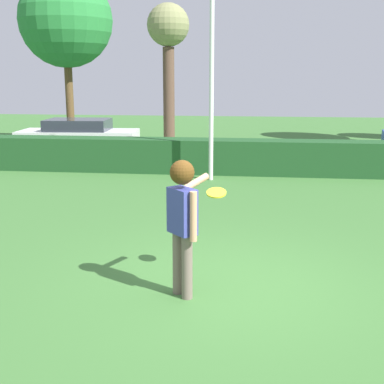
% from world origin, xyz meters
% --- Properties ---
extents(ground_plane, '(60.00, 60.00, 0.00)m').
position_xyz_m(ground_plane, '(0.00, 0.00, 0.00)').
color(ground_plane, '#3D6F33').
extents(person, '(0.51, 0.82, 1.77)m').
position_xyz_m(person, '(-0.55, -0.33, 1.11)').
color(person, '#736058').
rests_on(person, ground).
extents(frisbee, '(0.27, 0.27, 0.10)m').
position_xyz_m(frisbee, '(-0.19, 0.36, 1.22)').
color(frisbee, yellow).
extents(lamppost, '(0.24, 0.24, 7.12)m').
position_xyz_m(lamppost, '(-0.86, 7.31, 3.88)').
color(lamppost, silver).
rests_on(lamppost, ground).
extents(hedge_row, '(27.49, 0.90, 0.98)m').
position_xyz_m(hedge_row, '(0.00, 8.35, 0.49)').
color(hedge_row, '#1F4B23').
rests_on(hedge_row, ground).
extents(parked_car_white, '(4.31, 2.04, 1.25)m').
position_xyz_m(parked_car_white, '(-6.03, 11.55, 0.69)').
color(parked_car_white, white).
rests_on(parked_car_white, ground).
extents(bare_elm_tree, '(1.50, 1.50, 5.28)m').
position_xyz_m(bare_elm_tree, '(-2.85, 12.40, 4.11)').
color(bare_elm_tree, brown).
rests_on(bare_elm_tree, ground).
extents(willow_tree, '(3.54, 3.54, 6.60)m').
position_xyz_m(willow_tree, '(-6.95, 13.34, 4.80)').
color(willow_tree, brown).
rests_on(willow_tree, ground).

